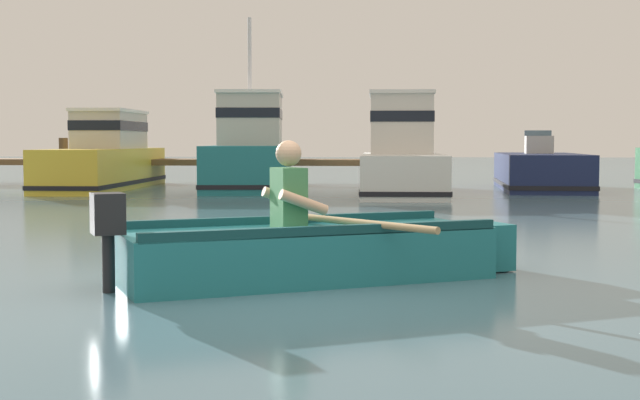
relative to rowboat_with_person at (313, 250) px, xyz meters
name	(u,v)px	position (x,y,z in m)	size (l,w,h in m)	color
ground_plane	(282,293)	(-0.17, -0.70, -0.25)	(120.00, 120.00, 0.00)	slate
wooden_dock	(148,162)	(-6.18, 16.20, 0.37)	(13.36, 1.64, 1.28)	brown
rowboat_with_person	(313,250)	(0.00, 0.00, 0.00)	(3.49, 2.40, 1.19)	#1E727A
moored_boat_yellow	(106,159)	(-6.62, 14.00, 0.50)	(1.89, 6.36, 1.99)	gold
moored_boat_teal	(250,153)	(-2.98, 14.21, 0.65)	(2.57, 5.86, 4.24)	#1E727A
moored_boat_white	(401,156)	(0.77, 12.86, 0.60)	(1.97, 6.26, 2.32)	white
moored_boat_navy	(540,172)	(4.19, 14.55, 0.17)	(2.12, 5.03, 1.46)	#19234C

